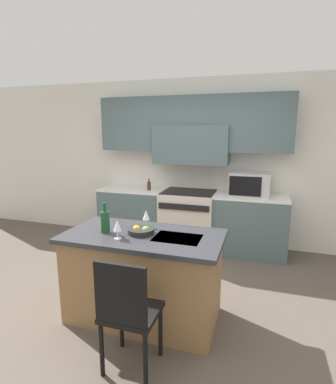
{
  "coord_description": "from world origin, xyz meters",
  "views": [
    {
      "loc": [
        1.09,
        -2.71,
        1.87
      ],
      "look_at": [
        0.01,
        0.7,
        1.14
      ],
      "focal_mm": 28.0,
      "sensor_mm": 36.0,
      "label": 1
    }
  ],
  "objects_px": {
    "island_chair": "(127,309)",
    "fruit_bowl": "(141,231)",
    "wine_glass_far": "(146,216)",
    "wine_bottle": "(105,221)",
    "range_stove": "(188,219)",
    "microwave": "(249,184)",
    "wine_glass_near": "(117,226)",
    "oil_bottle_on_counter": "(149,186)"
  },
  "relations": [
    {
      "from": "oil_bottle_on_counter",
      "to": "island_chair",
      "type": "bearing_deg",
      "value": -72.37
    },
    {
      "from": "island_chair",
      "to": "wine_glass_near",
      "type": "bearing_deg",
      "value": 122.51
    },
    {
      "from": "wine_glass_near",
      "to": "fruit_bowl",
      "type": "bearing_deg",
      "value": 52.14
    },
    {
      "from": "wine_bottle",
      "to": "oil_bottle_on_counter",
      "type": "bearing_deg",
      "value": 99.01
    },
    {
      "from": "range_stove",
      "to": "fruit_bowl",
      "type": "distance_m",
      "value": 2.02
    },
    {
      "from": "wine_bottle",
      "to": "oil_bottle_on_counter",
      "type": "xyz_separation_m",
      "value": [
        -0.32,
        2.03,
        -0.02
      ]
    },
    {
      "from": "microwave",
      "to": "oil_bottle_on_counter",
      "type": "height_order",
      "value": "microwave"
    },
    {
      "from": "microwave",
      "to": "fruit_bowl",
      "type": "relative_size",
      "value": 2.24
    },
    {
      "from": "wine_glass_far",
      "to": "fruit_bowl",
      "type": "relative_size",
      "value": 0.7
    },
    {
      "from": "island_chair",
      "to": "oil_bottle_on_counter",
      "type": "bearing_deg",
      "value": 107.63
    },
    {
      "from": "range_stove",
      "to": "microwave",
      "type": "distance_m",
      "value": 1.11
    },
    {
      "from": "wine_glass_near",
      "to": "oil_bottle_on_counter",
      "type": "height_order",
      "value": "oil_bottle_on_counter"
    },
    {
      "from": "wine_bottle",
      "to": "wine_glass_far",
      "type": "bearing_deg",
      "value": 40.57
    },
    {
      "from": "microwave",
      "to": "wine_glass_far",
      "type": "height_order",
      "value": "microwave"
    },
    {
      "from": "island_chair",
      "to": "fruit_bowl",
      "type": "xyz_separation_m",
      "value": [
        -0.18,
        0.72,
        0.37
      ]
    },
    {
      "from": "wine_bottle",
      "to": "oil_bottle_on_counter",
      "type": "height_order",
      "value": "wine_bottle"
    },
    {
      "from": "wine_glass_far",
      "to": "microwave",
      "type": "bearing_deg",
      "value": 62.04
    },
    {
      "from": "wine_glass_far",
      "to": "range_stove",
      "type": "bearing_deg",
      "value": 89.15
    },
    {
      "from": "range_stove",
      "to": "wine_bottle",
      "type": "relative_size",
      "value": 3.07
    },
    {
      "from": "island_chair",
      "to": "wine_glass_far",
      "type": "height_order",
      "value": "wine_glass_far"
    },
    {
      "from": "wine_bottle",
      "to": "fruit_bowl",
      "type": "xyz_separation_m",
      "value": [
        0.35,
        0.07,
        -0.09
      ]
    },
    {
      "from": "wine_bottle",
      "to": "wine_glass_near",
      "type": "bearing_deg",
      "value": -32.94
    },
    {
      "from": "fruit_bowl",
      "to": "oil_bottle_on_counter",
      "type": "xyz_separation_m",
      "value": [
        -0.67,
        1.95,
        0.07
      ]
    },
    {
      "from": "microwave",
      "to": "wine_glass_near",
      "type": "xyz_separation_m",
      "value": [
        -1.07,
        -2.19,
        -0.08
      ]
    },
    {
      "from": "range_stove",
      "to": "microwave",
      "type": "relative_size",
      "value": 1.6
    },
    {
      "from": "island_chair",
      "to": "wine_bottle",
      "type": "distance_m",
      "value": 0.95
    },
    {
      "from": "microwave",
      "to": "wine_glass_near",
      "type": "distance_m",
      "value": 2.44
    },
    {
      "from": "wine_glass_far",
      "to": "oil_bottle_on_counter",
      "type": "height_order",
      "value": "oil_bottle_on_counter"
    },
    {
      "from": "microwave",
      "to": "wine_glass_far",
      "type": "distance_m",
      "value": 2.03
    },
    {
      "from": "microwave",
      "to": "oil_bottle_on_counter",
      "type": "relative_size",
      "value": 3.07
    },
    {
      "from": "island_chair",
      "to": "wine_glass_far",
      "type": "distance_m",
      "value": 1.06
    },
    {
      "from": "wine_glass_far",
      "to": "wine_glass_near",
      "type": "bearing_deg",
      "value": -107.29
    },
    {
      "from": "oil_bottle_on_counter",
      "to": "wine_glass_near",
      "type": "bearing_deg",
      "value": -76.48
    },
    {
      "from": "wine_glass_near",
      "to": "wine_glass_far",
      "type": "distance_m",
      "value": 0.42
    },
    {
      "from": "wine_bottle",
      "to": "wine_glass_far",
      "type": "height_order",
      "value": "wine_bottle"
    },
    {
      "from": "wine_bottle",
      "to": "oil_bottle_on_counter",
      "type": "distance_m",
      "value": 2.05
    },
    {
      "from": "island_chair",
      "to": "wine_glass_far",
      "type": "bearing_deg",
      "value": 102.63
    },
    {
      "from": "fruit_bowl",
      "to": "microwave",
      "type": "bearing_deg",
      "value": 65.21
    },
    {
      "from": "wine_glass_near",
      "to": "fruit_bowl",
      "type": "height_order",
      "value": "wine_glass_near"
    },
    {
      "from": "wine_bottle",
      "to": "fruit_bowl",
      "type": "relative_size",
      "value": 1.16
    },
    {
      "from": "oil_bottle_on_counter",
      "to": "microwave",
      "type": "bearing_deg",
      "value": 1.38
    },
    {
      "from": "wine_glass_near",
      "to": "oil_bottle_on_counter",
      "type": "bearing_deg",
      "value": 103.52
    }
  ]
}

